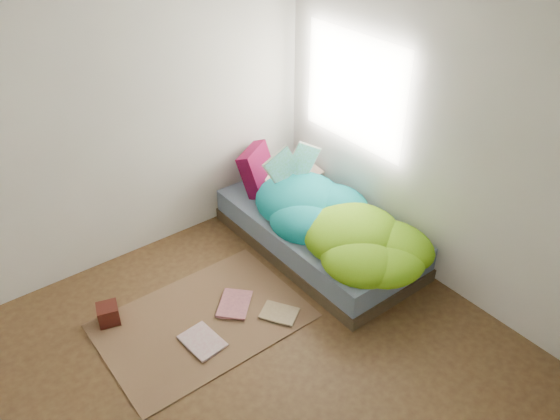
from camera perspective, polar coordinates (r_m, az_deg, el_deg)
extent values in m
cube|color=#442A1A|center=(4.27, -2.32, -14.80)|extent=(3.50, 3.50, 0.00)
cube|color=beige|center=(4.77, -15.24, 9.17)|extent=(3.50, 0.04, 2.60)
cube|color=beige|center=(2.55, 21.89, -17.96)|extent=(3.50, 0.04, 2.60)
cube|color=beige|center=(4.49, 15.84, 7.49)|extent=(0.04, 3.50, 2.60)
cube|color=white|center=(4.97, 7.73, 12.33)|extent=(0.01, 1.00, 1.20)
cube|color=#34291C|center=(5.20, 3.93, -3.36)|extent=(1.00, 2.00, 0.12)
cube|color=#475F72|center=(5.10, 4.01, -1.84)|extent=(0.98, 1.96, 0.22)
cube|color=brown|center=(4.54, -8.04, -11.36)|extent=(1.60, 1.10, 0.01)
cube|color=beige|center=(5.52, 1.01, 3.45)|extent=(0.62, 0.41, 0.14)
cube|color=#55051F|center=(5.36, -2.38, 4.26)|extent=(0.44, 0.34, 0.43)
cube|color=#3C100D|center=(4.63, -17.51, -10.31)|extent=(0.20, 0.20, 0.16)
imported|color=silver|center=(4.32, -9.48, -14.22)|extent=(0.28, 0.36, 0.03)
imported|color=#BF6E73|center=(4.64, -6.32, -9.60)|extent=(0.42, 0.41, 0.03)
imported|color=tan|center=(4.46, -0.55, -11.65)|extent=(0.33, 0.36, 0.02)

